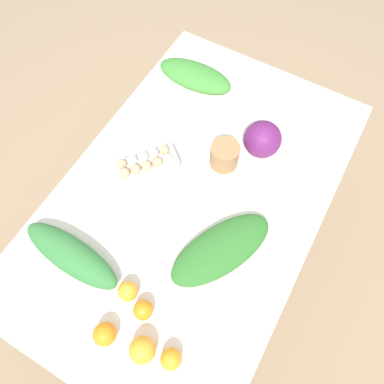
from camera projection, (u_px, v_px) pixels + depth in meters
name	position (u px, v px, depth m)	size (l,w,h in m)	color
ground_plane	(192.00, 252.00, 2.06)	(8.00, 8.00, 0.00)	#937A5B
dining_table	(192.00, 204.00, 1.48)	(1.47, 0.93, 0.73)	silver
cabbage_purple	(262.00, 139.00, 1.43)	(0.15, 0.15, 0.15)	#601E5B
egg_carton	(146.00, 165.00, 1.41)	(0.25, 0.23, 0.09)	#B7B7B2
paper_bag	(224.00, 155.00, 1.42)	(0.11, 0.11, 0.10)	#997047
greens_bunch_chard	(71.00, 255.00, 1.26)	(0.39, 0.11, 0.09)	#337538
greens_bunch_dandelion	(195.00, 76.00, 1.61)	(0.34, 0.15, 0.07)	#3D8433
greens_bunch_kale	(221.00, 249.00, 1.27)	(0.39, 0.17, 0.07)	#2D6B28
orange_0	(142.00, 350.00, 1.13)	(0.08, 0.08, 0.08)	orange
orange_1	(171.00, 359.00, 1.12)	(0.07, 0.07, 0.07)	orange
orange_2	(128.00, 291.00, 1.21)	(0.07, 0.07, 0.07)	orange
orange_3	(143.00, 310.00, 1.19)	(0.07, 0.07, 0.07)	orange
orange_4	(105.00, 334.00, 1.15)	(0.07, 0.07, 0.07)	orange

